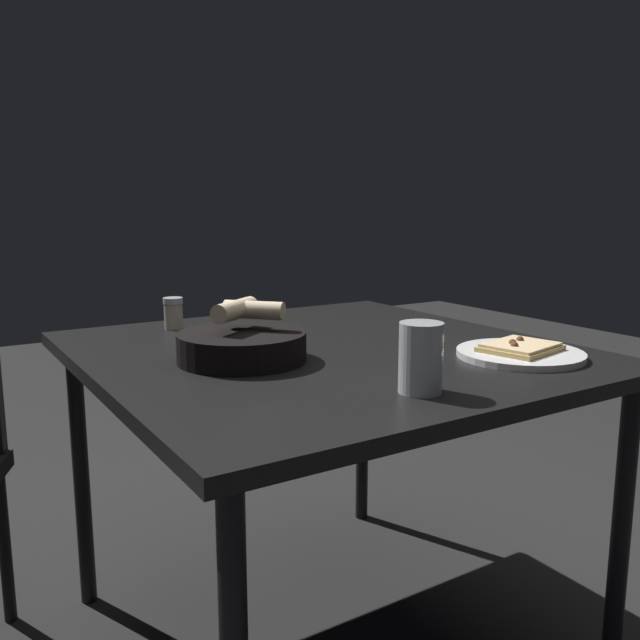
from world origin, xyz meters
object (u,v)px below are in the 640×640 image
object	(u,v)px
dining_table	(324,373)
pepper_shaker	(173,315)
bread_basket	(242,343)
pizza_plate	(520,352)
beer_glass	(421,360)

from	to	relation	value
dining_table	pepper_shaker	bearing A→B (deg)	27.70
dining_table	bread_basket	distance (m)	0.23
pizza_plate	beer_glass	size ratio (longest dim) A/B	2.17
bread_basket	pizza_plate	bearing A→B (deg)	-119.35
bread_basket	pepper_shaker	world-z (taller)	bread_basket
pepper_shaker	dining_table	bearing A→B (deg)	-152.30
pizza_plate	bread_basket	world-z (taller)	bread_basket
pizza_plate	beer_glass	distance (m)	0.36
dining_table	pizza_plate	distance (m)	0.42
beer_glass	pepper_shaker	size ratio (longest dim) A/B	1.50
dining_table	pepper_shaker	world-z (taller)	pepper_shaker
dining_table	pepper_shaker	distance (m)	0.45
dining_table	pizza_plate	bearing A→B (deg)	-134.86
beer_glass	dining_table	bearing A→B (deg)	-7.58
bread_basket	pepper_shaker	size ratio (longest dim) A/B	3.27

